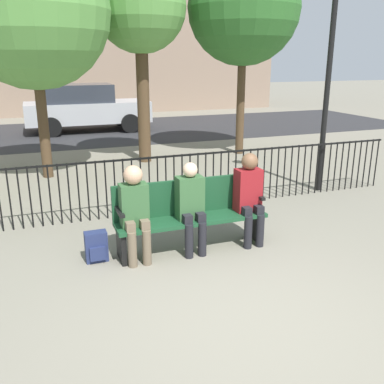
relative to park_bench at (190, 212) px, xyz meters
The scene contains 13 objects.
ground_plane 1.87m from the park_bench, 90.00° to the right, with size 80.00×80.00×0.00m, color gray.
park_bench is the anchor object (origin of this frame).
seated_person_0 0.80m from the park_bench, behind, with size 0.34×0.39×1.22m.
seated_person_1 0.21m from the park_bench, 103.72° to the right, with size 0.34×0.39×1.19m.
seated_person_2 0.84m from the park_bench, ahead, with size 0.34×0.39×1.25m.
backpack 1.28m from the park_bench, behind, with size 0.27×0.20×0.39m.
fence_railing 1.48m from the park_bench, 90.63° to the left, with size 9.01×0.03×0.95m.
tree_1 6.05m from the park_bench, 82.33° to the left, with size 2.10×2.10×4.63m.
tree_2 6.95m from the park_bench, 57.63° to the left, with size 2.79×2.79×5.04m.
tree_3 5.54m from the park_bench, 110.13° to the left, with size 3.05×3.05×4.87m.
lamp_post 4.22m from the park_bench, 26.58° to the left, with size 0.28×0.28×4.06m.
street_surface 10.21m from the park_bench, 90.00° to the left, with size 24.00×6.00×0.01m.
parked_car_0 10.47m from the park_bench, 90.49° to the left, with size 4.20×1.94×1.62m.
Camera 1 is at (-1.81, -3.19, 2.43)m, focal length 40.00 mm.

